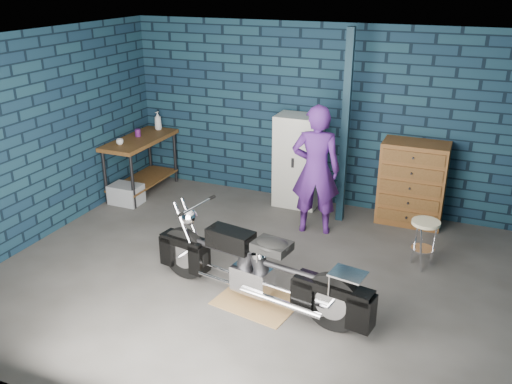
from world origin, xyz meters
TOP-DOWN VIEW (x-y plane):
  - ground at (0.00, 0.00)m, footprint 6.00×6.00m
  - room_walls at (0.00, 0.55)m, footprint 6.02×5.01m
  - support_post at (0.55, 1.95)m, footprint 0.10×0.10m
  - workbench at (-2.68, 1.75)m, footprint 0.60×1.40m
  - drip_mat at (0.26, -0.49)m, footprint 0.95×0.78m
  - motorcycle at (0.26, -0.49)m, footprint 2.29×0.97m
  - person at (0.31, 1.45)m, footprint 0.73×0.57m
  - storage_bin at (-2.66, 1.25)m, footprint 0.48×0.34m
  - locker at (-0.21, 2.23)m, footprint 0.66×0.47m
  - tool_chest at (1.48, 2.23)m, footprint 0.89×0.49m
  - shop_stool at (1.81, 0.99)m, footprint 0.44×0.44m
  - cup_a at (-2.76, 1.35)m, footprint 0.14×0.14m
  - mug_purple at (-2.76, 1.83)m, footprint 0.09×0.09m
  - bottle at (-2.68, 2.31)m, footprint 0.12×0.12m

SIDE VIEW (x-z plane):
  - ground at x=0.00m, z-range 0.00..0.00m
  - drip_mat at x=0.26m, z-range 0.00..0.01m
  - storage_bin at x=-2.66m, z-range 0.00..0.30m
  - shop_stool at x=1.81m, z-range 0.00..0.61m
  - workbench at x=-2.68m, z-range 0.00..0.91m
  - motorcycle at x=0.26m, z-range 0.00..0.98m
  - tool_chest at x=1.48m, z-range 0.00..1.19m
  - locker at x=-0.21m, z-range 0.00..1.41m
  - person at x=0.31m, z-range 0.00..1.78m
  - cup_a at x=-2.76m, z-range 0.91..1.00m
  - mug_purple at x=-2.76m, z-range 0.91..1.03m
  - bottle at x=-2.68m, z-range 0.91..1.21m
  - support_post at x=0.55m, z-range 0.00..2.70m
  - room_walls at x=0.00m, z-range 0.55..3.26m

